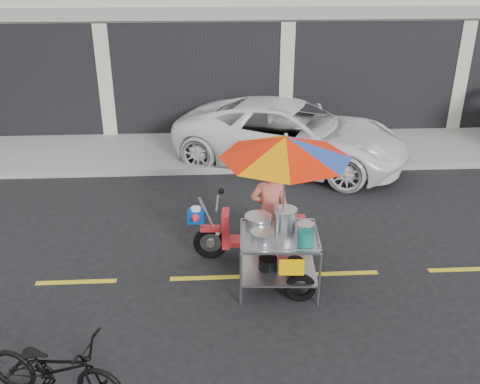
{
  "coord_description": "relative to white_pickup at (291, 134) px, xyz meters",
  "views": [
    {
      "loc": [
        -1.92,
        -6.82,
        4.62
      ],
      "look_at": [
        -1.5,
        0.6,
        1.15
      ],
      "focal_mm": 40.0,
      "sensor_mm": 36.0,
      "label": 1
    }
  ],
  "objects": [
    {
      "name": "ground",
      "position": [
        0.13,
        -4.51,
        -0.72
      ],
      "size": [
        90.0,
        90.0,
        0.0
      ],
      "primitive_type": "plane",
      "color": "black"
    },
    {
      "name": "sidewalk",
      "position": [
        0.13,
        0.99,
        -0.64
      ],
      "size": [
        45.0,
        3.0,
        0.15
      ],
      "primitive_type": "cube",
      "color": "gray",
      "rests_on": "ground"
    },
    {
      "name": "centerline",
      "position": [
        0.13,
        -4.51,
        -0.71
      ],
      "size": [
        42.0,
        0.1,
        0.01
      ],
      "primitive_type": "cube",
      "color": "gold",
      "rests_on": "ground"
    },
    {
      "name": "white_pickup",
      "position": [
        0.0,
        0.0,
        0.0
      ],
      "size": [
        5.69,
        4.27,
        1.44
      ],
      "primitive_type": "imported",
      "rotation": [
        0.0,
        0.0,
        1.15
      ],
      "color": "white",
      "rests_on": "ground"
    },
    {
      "name": "near_bicycle",
      "position": [
        -3.55,
        -6.77,
        -0.29
      ],
      "size": [
        1.73,
        1.04,
        0.86
      ],
      "primitive_type": "imported",
      "rotation": [
        0.0,
        0.0,
        1.26
      ],
      "color": "black",
      "rests_on": "ground"
    },
    {
      "name": "food_vendor_rig",
      "position": [
        -0.87,
        -4.46,
        0.76
      ],
      "size": [
        2.34,
        1.98,
        2.37
      ],
      "rotation": [
        0.0,
        0.0,
        -0.06
      ],
      "color": "black",
      "rests_on": "ground"
    }
  ]
}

